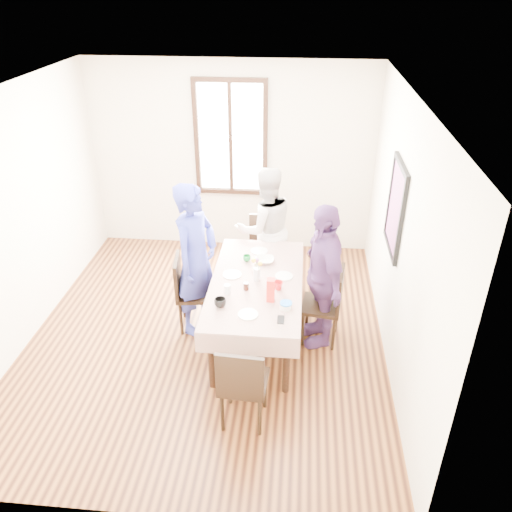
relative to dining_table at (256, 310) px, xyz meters
name	(u,v)px	position (x,y,z in m)	size (l,w,h in m)	color
ground	(208,334)	(-0.57, 0.00, -0.38)	(4.50, 4.50, 0.00)	black
back_wall	(231,159)	(-0.57, 2.25, 0.98)	(4.00, 4.00, 0.00)	beige
right_wall	(400,238)	(1.43, 0.00, 0.98)	(4.50, 4.50, 0.00)	beige
window_frame	(231,138)	(-0.57, 2.23, 1.27)	(1.02, 0.06, 1.62)	black
window_pane	(231,138)	(-0.57, 2.24, 1.27)	(0.90, 0.02, 1.50)	white
art_poster	(396,208)	(1.41, 0.30, 1.18)	(0.04, 0.76, 0.96)	red
dining_table	(256,310)	(0.00, 0.00, 0.00)	(0.86, 1.76, 0.75)	black
tablecloth	(256,281)	(0.00, 0.00, 0.38)	(0.98, 1.88, 0.01)	#531308
chair_left	(196,293)	(-0.71, 0.16, 0.08)	(0.42, 0.42, 0.91)	black
chair_right	(321,305)	(0.71, 0.05, 0.08)	(0.42, 0.42, 0.91)	black
chair_far	(265,252)	(0.00, 1.21, 0.08)	(0.42, 0.42, 0.91)	black
chair_near	(244,382)	(0.00, -1.21, 0.08)	(0.42, 0.42, 0.91)	black
person_left	(195,260)	(-0.69, 0.16, 0.52)	(0.65, 0.43, 1.78)	#2D3498
person_far	(265,228)	(0.00, 1.19, 0.44)	(0.79, 0.62, 1.63)	beige
person_right	(322,276)	(0.69, 0.05, 0.46)	(0.97, 0.41, 1.66)	#523066
mug_black	(220,303)	(-0.31, -0.51, 0.43)	(0.12, 0.12, 0.09)	black
mug_flag	(278,285)	(0.24, -0.14, 0.43)	(0.10, 0.10, 0.09)	red
mug_green	(247,258)	(-0.15, 0.42, 0.42)	(0.09, 0.09, 0.07)	#0C7226
serving_bowl	(265,260)	(0.06, 0.41, 0.41)	(0.21, 0.21, 0.05)	white
juice_carton	(271,290)	(0.18, -0.35, 0.51)	(0.08, 0.08, 0.25)	red
butter_tub	(286,306)	(0.34, -0.47, 0.42)	(0.11, 0.11, 0.06)	white
jam_jar	(246,286)	(-0.09, -0.17, 0.43)	(0.06, 0.06, 0.08)	black
drinking_glass	(227,289)	(-0.28, -0.26, 0.44)	(0.07, 0.07, 0.10)	silver
smartphone	(281,320)	(0.30, -0.67, 0.39)	(0.07, 0.13, 0.01)	black
flower_vase	(257,274)	(0.00, 0.02, 0.46)	(0.07, 0.07, 0.15)	silver
plate_left	(232,275)	(-0.28, 0.09, 0.39)	(0.20, 0.20, 0.01)	white
plate_right	(284,276)	(0.29, 0.12, 0.39)	(0.20, 0.20, 0.01)	white
plate_far	(259,251)	(-0.03, 0.66, 0.39)	(0.20, 0.20, 0.01)	white
plate_near	(248,314)	(-0.02, -0.62, 0.39)	(0.20, 0.20, 0.01)	white
butter_lid	(286,303)	(0.34, -0.47, 0.45)	(0.12, 0.12, 0.01)	blue
flower_bunch	(257,264)	(0.00, 0.02, 0.58)	(0.09, 0.09, 0.10)	yellow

